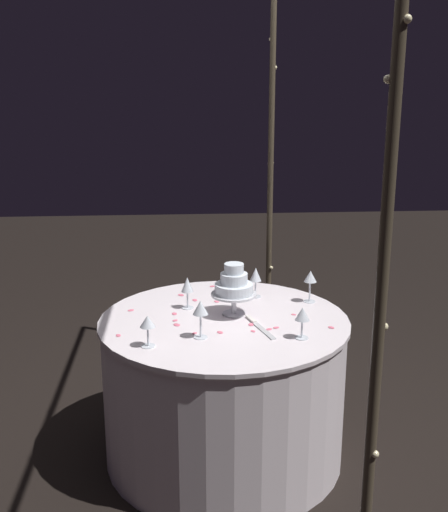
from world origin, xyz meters
name	(u,v)px	position (x,y,z in m)	size (l,w,h in m)	color
ground_plane	(224,452)	(0.00, 0.00, 0.00)	(12.00, 12.00, 0.00)	black
decorative_arch	(308,125)	(0.00, 0.37, 1.62)	(2.28, 0.06, 2.49)	#473D2D
main_table	(224,388)	(0.00, 0.00, 0.36)	(1.19, 1.19, 0.72)	white
tiered_cake	(234,285)	(-0.06, 0.05, 0.87)	(0.22, 0.22, 0.26)	silver
wine_glass_0	(310,278)	(-0.21, 0.45, 0.85)	(0.06, 0.06, 0.17)	silver
wine_glass_1	(256,276)	(-0.30, 0.19, 0.84)	(0.06, 0.06, 0.16)	silver
wine_glass_2	(200,309)	(0.22, -0.12, 0.85)	(0.07, 0.07, 0.17)	silver
wine_glass_3	(302,316)	(0.26, 0.32, 0.83)	(0.06, 0.06, 0.14)	silver
wine_glass_4	(148,323)	(0.30, -0.34, 0.83)	(0.07, 0.07, 0.14)	silver
wine_glass_5	(187,286)	(-0.16, -0.17, 0.84)	(0.06, 0.06, 0.16)	silver
cake_knife	(258,326)	(0.11, 0.15, 0.72)	(0.29, 0.11, 0.01)	silver
rose_petal_0	(131,310)	(-0.15, -0.45, 0.72)	(0.03, 0.02, 0.00)	#EA6B84
rose_petal_1	(233,293)	(-0.37, 0.07, 0.72)	(0.03, 0.02, 0.00)	#EA6B84
rose_petal_2	(269,329)	(0.15, 0.19, 0.72)	(0.03, 0.02, 0.00)	#EA6B84
rose_petal_3	(240,291)	(-0.39, 0.11, 0.72)	(0.03, 0.02, 0.00)	#EA6B84
rose_petal_4	(175,320)	(0.01, -0.23, 0.72)	(0.03, 0.02, 0.00)	#EA6B84
rose_petal_5	(220,332)	(0.17, -0.03, 0.72)	(0.03, 0.02, 0.00)	#EA6B84
rose_petal_6	(212,286)	(-0.49, -0.03, 0.72)	(0.03, 0.02, 0.00)	#EA6B84
rose_petal_7	(294,314)	(-0.03, 0.34, 0.72)	(0.02, 0.02, 0.00)	#EA6B84
rose_petal_8	(217,302)	(-0.24, -0.02, 0.72)	(0.03, 0.02, 0.00)	#EA6B84
rose_petal_9	(195,300)	(-0.27, -0.13, 0.72)	(0.03, 0.02, 0.00)	#EA6B84
rose_petal_10	(194,333)	(0.17, -0.14, 0.72)	(0.03, 0.02, 0.00)	#EA6B84
rose_petal_11	(174,314)	(-0.08, -0.24, 0.72)	(0.03, 0.02, 0.00)	#EA6B84
rose_petal_12	(177,325)	(0.06, -0.22, 0.72)	(0.04, 0.03, 0.00)	#EA6B84
rose_petal_13	(240,296)	(-0.32, 0.11, 0.72)	(0.03, 0.02, 0.00)	#EA6B84
rose_petal_14	(118,335)	(0.17, -0.48, 0.72)	(0.03, 0.02, 0.00)	#EA6B84
rose_petal_15	(253,331)	(0.17, 0.12, 0.72)	(0.03, 0.02, 0.00)	#EA6B84
rose_petal_16	(251,324)	(0.08, 0.12, 0.72)	(0.04, 0.03, 0.00)	#EA6B84
rose_petal_17	(249,299)	(-0.27, 0.15, 0.72)	(0.03, 0.02, 0.00)	#EA6B84
rose_petal_18	(331,327)	(0.15, 0.48, 0.72)	(0.03, 0.02, 0.00)	#EA6B84
rose_petal_19	(276,328)	(0.13, 0.23, 0.72)	(0.03, 0.02, 0.00)	#EA6B84
rose_petal_20	(181,295)	(-0.36, -0.20, 0.72)	(0.04, 0.03, 0.00)	#EA6B84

